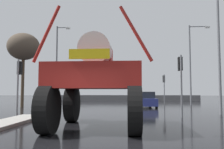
% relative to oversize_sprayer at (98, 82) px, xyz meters
% --- Properties ---
extents(ground_plane, '(120.00, 120.00, 0.00)m').
position_rel_oversize_sprayer_xyz_m(ground_plane, '(-0.03, 13.88, -2.01)').
color(ground_plane, black).
extents(oversize_sprayer, '(4.46, 5.54, 4.79)m').
position_rel_oversize_sprayer_xyz_m(oversize_sprayer, '(0.00, 0.00, 0.00)').
color(oversize_sprayer, black).
rests_on(oversize_sprayer, ground).
extents(sedan_ahead, '(2.28, 4.28, 1.52)m').
position_rel_oversize_sprayer_xyz_m(sedan_ahead, '(3.00, 13.09, -1.29)').
color(sedan_ahead, navy).
rests_on(sedan_ahead, ground).
extents(traffic_signal_near_left, '(0.24, 0.54, 3.58)m').
position_rel_oversize_sprayer_xyz_m(traffic_signal_near_left, '(-5.58, 4.19, 0.61)').
color(traffic_signal_near_left, slate).
rests_on(traffic_signal_near_left, ground).
extents(traffic_signal_near_right, '(0.24, 0.54, 3.77)m').
position_rel_oversize_sprayer_xyz_m(traffic_signal_near_right, '(4.56, 4.19, 0.75)').
color(traffic_signal_near_right, slate).
rests_on(traffic_signal_near_right, ground).
extents(traffic_signal_far_left, '(0.24, 0.55, 3.52)m').
position_rel_oversize_sprayer_xyz_m(traffic_signal_far_left, '(-5.54, 18.28, 0.56)').
color(traffic_signal_far_left, slate).
rests_on(traffic_signal_far_left, ground).
extents(traffic_signal_far_right, '(0.24, 0.55, 3.57)m').
position_rel_oversize_sprayer_xyz_m(traffic_signal_far_right, '(5.70, 18.28, 0.60)').
color(traffic_signal_far_right, slate).
rests_on(traffic_signal_far_right, ground).
extents(streetlight_near_right, '(2.14, 0.24, 9.37)m').
position_rel_oversize_sprayer_xyz_m(streetlight_near_right, '(7.78, 6.15, 3.17)').
color(streetlight_near_right, slate).
rests_on(streetlight_near_right, ground).
extents(streetlight_far_left, '(1.63, 0.24, 9.10)m').
position_rel_oversize_sprayer_xyz_m(streetlight_far_left, '(-6.72, 16.04, 2.97)').
color(streetlight_far_left, slate).
rests_on(streetlight_far_left, ground).
extents(streetlight_far_right, '(2.34, 0.24, 9.01)m').
position_rel_oversize_sprayer_xyz_m(streetlight_far_right, '(8.51, 16.33, 3.01)').
color(streetlight_far_right, slate).
rests_on(streetlight_far_right, ground).
extents(bare_tree_left, '(3.17, 3.17, 7.38)m').
position_rel_oversize_sprayer_xyz_m(bare_tree_left, '(-9.07, 12.30, 3.97)').
color(bare_tree_left, '#473828').
rests_on(bare_tree_left, ground).
extents(roadside_barrier, '(26.17, 0.24, 0.90)m').
position_rel_oversize_sprayer_xyz_m(roadside_barrier, '(-0.03, 28.70, -1.56)').
color(roadside_barrier, '#59595B').
rests_on(roadside_barrier, ground).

